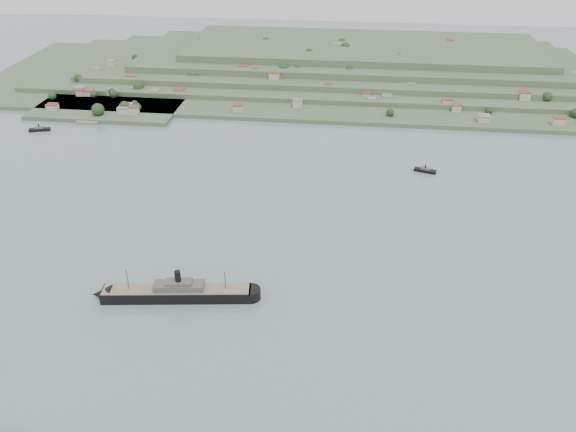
# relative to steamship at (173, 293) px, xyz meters

# --- Properties ---
(ground) EXTENTS (1400.00, 1400.00, 0.00)m
(ground) POSITION_rel_steamship_xyz_m (41.69, 48.28, -4.31)
(ground) COLOR slate
(ground) RESTS_ON ground
(far_peninsula) EXTENTS (760.00, 309.00, 30.00)m
(far_peninsula) POSITION_rel_steamship_xyz_m (69.59, 441.38, 7.57)
(far_peninsula) COLOR #3E5337
(far_peninsula) RESTS_ON ground
(steamship) EXTENTS (97.25, 23.07, 23.36)m
(steamship) POSITION_rel_steamship_xyz_m (0.00, 0.00, 0.00)
(steamship) COLOR black
(steamship) RESTS_ON ground
(ferry_west) EXTENTS (19.89, 10.11, 7.19)m
(ferry_west) POSITION_rel_steamship_xyz_m (-201.58, 229.64, -2.58)
(ferry_west) COLOR black
(ferry_west) RESTS_ON ground
(ferry_east) EXTENTS (18.73, 9.97, 6.77)m
(ferry_east) POSITION_rel_steamship_xyz_m (160.02, 183.74, -2.68)
(ferry_east) COLOR black
(ferry_east) RESTS_ON ground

